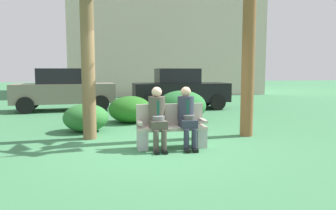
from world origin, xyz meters
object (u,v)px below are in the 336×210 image
shrub_mid_lawn (130,109)px  park_bench (171,128)px  shrub_far_lawn (182,106)px  parked_car_far (180,89)px  seated_man_left (158,115)px  shrub_near_bench (86,118)px  building_backdrop (160,4)px  parked_car_near (64,90)px  seated_man_right (187,114)px

shrub_mid_lawn → park_bench: bearing=-79.8°
shrub_mid_lawn → shrub_far_lawn: shrub_far_lawn is taller
shrub_mid_lawn → parked_car_far: parked_car_far is taller
seated_man_left → parked_car_far: parked_car_far is taller
park_bench → shrub_mid_lawn: (-0.60, 3.33, 0.01)m
shrub_near_bench → shrub_mid_lawn: (1.25, 1.22, 0.05)m
shrub_far_lawn → building_backdrop: bearing=82.8°
shrub_mid_lawn → parked_car_far: (2.31, 3.13, 0.43)m
park_bench → seated_man_left: 0.46m
shrub_mid_lawn → building_backdrop: size_ratio=0.10×
shrub_mid_lawn → shrub_near_bench: bearing=-135.8°
shrub_near_bench → parked_car_near: bearing=103.3°
shrub_far_lawn → parked_car_near: 5.37m
seated_man_right → parked_car_near: parked_car_near is taller
seated_man_right → building_backdrop: (2.52, 17.57, 5.80)m
park_bench → building_backdrop: building_backdrop is taller
shrub_mid_lawn → parked_car_near: parked_car_near is taller
seated_man_left → seated_man_right: seated_man_left is taller
seated_man_left → seated_man_right: bearing=-0.0°
parked_car_near → building_backdrop: building_backdrop is taller
park_bench → seated_man_left: (-0.31, -0.13, 0.31)m
shrub_mid_lawn → shrub_far_lawn: (1.62, -0.03, 0.08)m
seated_man_left → shrub_near_bench: seated_man_left is taller
seated_man_right → shrub_far_lawn: seated_man_right is taller
parked_car_near → park_bench: bearing=-66.6°
park_bench → shrub_mid_lawn: park_bench is taller
park_bench → seated_man_right: bearing=-23.2°
shrub_far_lawn → shrub_mid_lawn: bearing=178.8°
seated_man_left → parked_car_near: 7.49m
shrub_near_bench → parked_car_near: (-1.12, 4.76, 0.47)m
shrub_far_lawn → building_backdrop: (1.80, 14.15, 6.02)m
shrub_far_lawn → building_backdrop: size_ratio=0.12×
shrub_near_bench → building_backdrop: 17.16m
shrub_near_bench → parked_car_far: parked_car_far is taller
shrub_mid_lawn → parked_car_near: 4.28m
parked_car_near → parked_car_far: 4.70m
parked_car_near → seated_man_right: bearing=-64.9°
seated_man_right → building_backdrop: building_backdrop is taller
park_bench → building_backdrop: size_ratio=0.11×
park_bench → parked_car_near: parked_car_near is taller
seated_man_left → parked_car_far: (2.02, 6.59, 0.13)m
shrub_near_bench → shrub_far_lawn: shrub_far_lawn is taller
shrub_mid_lawn → building_backdrop: (3.42, 14.11, 6.10)m
seated_man_left → seated_man_right: (0.61, -0.00, -0.00)m
parked_car_near → shrub_near_bench: bearing=-76.7°
parked_car_far → building_backdrop: building_backdrop is taller
seated_man_left → building_backdrop: 18.76m
seated_man_left → shrub_near_bench: 2.74m
shrub_mid_lawn → seated_man_right: bearing=-75.4°
seated_man_left → park_bench: bearing=22.5°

